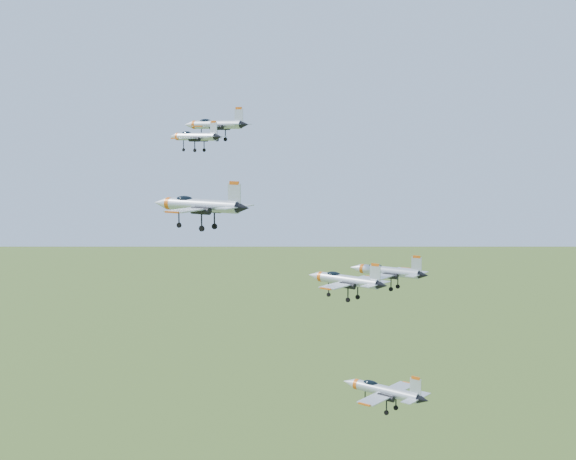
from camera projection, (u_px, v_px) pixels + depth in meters
The scene contains 6 objects.
jet_lead at pixel (215, 124), 138.45m from camera, with size 13.77×11.34×3.68m.
jet_left_high at pixel (194, 136), 121.21m from camera, with size 11.05×9.26×2.96m.
jet_right_high at pixel (199, 205), 94.87m from camera, with size 14.03×11.55×3.76m.
jet_left_low at pixel (387, 271), 118.60m from camera, with size 12.89×10.67×3.44m.
jet_right_low at pixel (345, 280), 103.08m from camera, with size 12.32×10.33×3.30m.
jet_trail at pixel (383, 390), 112.72m from camera, with size 14.05×11.77×3.76m.
Camera 1 is at (60.67, -99.54, 145.21)m, focal length 50.00 mm.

